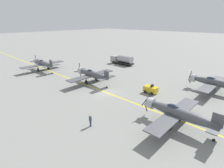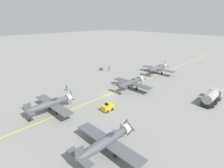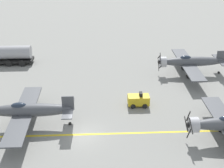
{
  "view_description": "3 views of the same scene",
  "coord_description": "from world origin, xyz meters",
  "px_view_note": "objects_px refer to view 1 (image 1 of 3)",
  "views": [
    {
      "loc": [
        -22.12,
        -22.77,
        13.31
      ],
      "look_at": [
        -1.5,
        -3.25,
        2.93
      ],
      "focal_mm": 28.0,
      "sensor_mm": 36.0,
      "label": 1
    },
    {
      "loc": [
        29.2,
        -29.02,
        18.06
      ],
      "look_at": [
        -1.13,
        1.56,
        1.95
      ],
      "focal_mm": 28.0,
      "sensor_mm": 36.0,
      "label": 2
    },
    {
      "loc": [
        -27.23,
        -1.86,
        19.6
      ],
      "look_at": [
        8.34,
        -3.56,
        1.73
      ],
      "focal_mm": 50.0,
      "sensor_mm": 36.0,
      "label": 3
    }
  ],
  "objects_px": {
    "airplane_near_center": "(178,113)",
    "airplane_near_right": "(215,83)",
    "ground_crew_inspecting": "(90,120)",
    "tow_tractor": "(151,89)",
    "fuel_tanker": "(122,60)",
    "airplane_mid_center": "(92,74)",
    "airplane_far_center": "(43,64)"
  },
  "relations": [
    {
      "from": "airplane_far_center",
      "to": "tow_tractor",
      "type": "bearing_deg",
      "value": -83.7
    },
    {
      "from": "airplane_far_center",
      "to": "fuel_tanker",
      "type": "bearing_deg",
      "value": -34.03
    },
    {
      "from": "airplane_mid_center",
      "to": "airplane_near_center",
      "type": "height_order",
      "value": "airplane_mid_center"
    },
    {
      "from": "ground_crew_inspecting",
      "to": "airplane_mid_center",
      "type": "bearing_deg",
      "value": 48.55
    },
    {
      "from": "airplane_near_right",
      "to": "tow_tractor",
      "type": "distance_m",
      "value": 12.41
    },
    {
      "from": "fuel_tanker",
      "to": "ground_crew_inspecting",
      "type": "xyz_separation_m",
      "value": [
        -29.53,
        -19.66,
        -0.59
      ]
    },
    {
      "from": "fuel_tanker",
      "to": "airplane_far_center",
      "type": "bearing_deg",
      "value": 151.75
    },
    {
      "from": "airplane_mid_center",
      "to": "airplane_near_right",
      "type": "distance_m",
      "value": 24.82
    },
    {
      "from": "airplane_near_right",
      "to": "tow_tractor",
      "type": "height_order",
      "value": "airplane_near_right"
    },
    {
      "from": "fuel_tanker",
      "to": "tow_tractor",
      "type": "distance_m",
      "value": 24.02
    },
    {
      "from": "airplane_mid_center",
      "to": "ground_crew_inspecting",
      "type": "height_order",
      "value": "airplane_mid_center"
    },
    {
      "from": "airplane_mid_center",
      "to": "tow_tractor",
      "type": "bearing_deg",
      "value": -80.49
    },
    {
      "from": "airplane_near_right",
      "to": "airplane_far_center",
      "type": "height_order",
      "value": "airplane_far_center"
    },
    {
      "from": "fuel_tanker",
      "to": "airplane_near_right",
      "type": "bearing_deg",
      "value": -100.9
    },
    {
      "from": "tow_tractor",
      "to": "ground_crew_inspecting",
      "type": "xyz_separation_m",
      "value": [
        -15.33,
        -0.3,
        0.13
      ]
    },
    {
      "from": "tow_tractor",
      "to": "fuel_tanker",
      "type": "bearing_deg",
      "value": 53.74
    },
    {
      "from": "airplane_mid_center",
      "to": "airplane_far_center",
      "type": "bearing_deg",
      "value": 90.9
    },
    {
      "from": "airplane_near_right",
      "to": "airplane_near_center",
      "type": "relative_size",
      "value": 1.0
    },
    {
      "from": "airplane_near_right",
      "to": "fuel_tanker",
      "type": "xyz_separation_m",
      "value": [
        5.4,
        28.02,
        -0.5
      ]
    },
    {
      "from": "airplane_near_center",
      "to": "airplane_mid_center",
      "type": "bearing_deg",
      "value": 84.45
    },
    {
      "from": "airplane_mid_center",
      "to": "tow_tractor",
      "type": "distance_m",
      "value": 13.3
    },
    {
      "from": "ground_crew_inspecting",
      "to": "airplane_far_center",
      "type": "bearing_deg",
      "value": 74.05
    },
    {
      "from": "airplane_mid_center",
      "to": "tow_tractor",
      "type": "height_order",
      "value": "airplane_mid_center"
    },
    {
      "from": "tow_tractor",
      "to": "airplane_mid_center",
      "type": "bearing_deg",
      "value": 107.04
    },
    {
      "from": "airplane_far_center",
      "to": "fuel_tanker",
      "type": "xyz_separation_m",
      "value": [
        20.72,
        -11.14,
        -0.5
      ]
    },
    {
      "from": "fuel_tanker",
      "to": "ground_crew_inspecting",
      "type": "bearing_deg",
      "value": -146.35
    },
    {
      "from": "airplane_near_right",
      "to": "fuel_tanker",
      "type": "bearing_deg",
      "value": 80.73
    },
    {
      "from": "airplane_mid_center",
      "to": "airplane_far_center",
      "type": "xyz_separation_m",
      "value": [
        -2.64,
        17.83,
        0.0
      ]
    },
    {
      "from": "airplane_near_center",
      "to": "airplane_near_right",
      "type": "bearing_deg",
      "value": 3.7
    },
    {
      "from": "airplane_near_right",
      "to": "ground_crew_inspecting",
      "type": "xyz_separation_m",
      "value": [
        -24.13,
        8.37,
        -1.09
      ]
    },
    {
      "from": "airplane_near_right",
      "to": "fuel_tanker",
      "type": "distance_m",
      "value": 28.54
    },
    {
      "from": "airplane_near_center",
      "to": "tow_tractor",
      "type": "xyz_separation_m",
      "value": [
        7.47,
        8.57,
        -1.22
      ]
    }
  ]
}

